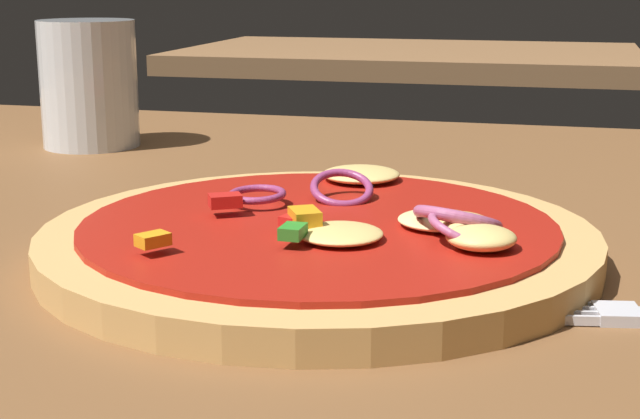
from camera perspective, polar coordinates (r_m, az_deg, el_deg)
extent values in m
cube|color=brown|center=(0.50, 0.45, -4.26)|extent=(1.41, 0.89, 0.04)
cylinder|color=tan|center=(0.48, -0.60, -1.98)|extent=(0.28, 0.28, 0.02)
cylinder|color=#A81C11|center=(0.47, -0.61, -0.90)|extent=(0.24, 0.24, 0.00)
ellipsoid|color=#F4DB8E|center=(0.47, 7.13, -0.62)|extent=(0.04, 0.04, 0.01)
ellipsoid|color=#EFCC72|center=(0.57, 2.13, 2.15)|extent=(0.05, 0.05, 0.01)
ellipsoid|color=#EFCC72|center=(0.44, 1.22, -1.44)|extent=(0.04, 0.04, 0.01)
ellipsoid|color=#EFCC72|center=(0.43, 9.64, -1.67)|extent=(0.03, 0.03, 0.01)
ellipsoid|color=#EFCC72|center=(0.46, 8.24, -0.73)|extent=(0.03, 0.03, 0.01)
torus|color=#93386B|center=(0.52, 1.36, 1.28)|extent=(0.05, 0.04, 0.02)
torus|color=#B25984|center=(0.44, 8.47, -1.27)|extent=(0.04, 0.04, 0.02)
torus|color=#B25984|center=(0.46, 8.25, -0.56)|extent=(0.06, 0.06, 0.02)
torus|color=#93386B|center=(0.51, -3.79, 0.91)|extent=(0.04, 0.04, 0.01)
cube|color=red|center=(0.45, -1.63, -0.64)|extent=(0.01, 0.01, 0.00)
cube|color=#2D8C28|center=(0.43, -1.21, -1.36)|extent=(0.01, 0.01, 0.01)
cube|color=orange|center=(0.42, -9.98, -1.79)|extent=(0.02, 0.02, 0.01)
cube|color=red|center=(0.49, -5.71, 0.54)|extent=(0.02, 0.02, 0.01)
cube|color=orange|center=(0.45, -0.83, -0.44)|extent=(0.02, 0.02, 0.01)
cube|color=silver|center=(0.41, 17.41, -6.00)|extent=(0.02, 0.02, 0.01)
cube|color=silver|center=(0.42, 13.26, -5.63)|extent=(0.04, 0.01, 0.00)
cube|color=silver|center=(0.41, 13.39, -5.89)|extent=(0.04, 0.01, 0.00)
cube|color=silver|center=(0.40, 13.52, -6.16)|extent=(0.04, 0.01, 0.00)
cube|color=silver|center=(0.40, 13.66, -6.44)|extent=(0.04, 0.01, 0.00)
cylinder|color=silver|center=(0.80, -13.68, 7.33)|extent=(0.08, 0.08, 0.10)
cylinder|color=gold|center=(0.81, -13.61, 6.09)|extent=(0.07, 0.07, 0.07)
cube|color=brown|center=(1.82, 5.42, 9.01)|extent=(0.84, 0.52, 0.04)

